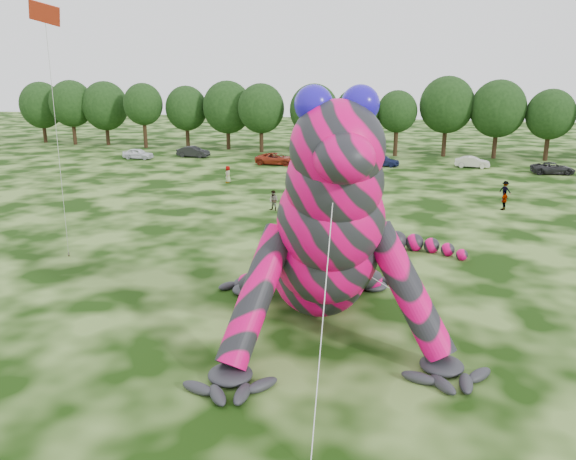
# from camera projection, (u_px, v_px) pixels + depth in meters

# --- Properties ---
(ground) EXTENTS (240.00, 240.00, 0.00)m
(ground) POSITION_uv_depth(u_px,v_px,m) (284.00, 355.00, 22.55)
(ground) COLOR #16330A
(ground) RESTS_ON ground
(inflatable_gecko) EXTENTS (23.64, 25.74, 10.58)m
(inflatable_gecko) POSITION_uv_depth(u_px,v_px,m) (316.00, 199.00, 25.94)
(inflatable_gecko) COLOR #E70363
(inflatable_gecko) RESTS_ON ground
(flying_kite) EXTENTS (4.57, 5.30, 14.86)m
(flying_kite) POSITION_uv_depth(u_px,v_px,m) (47.00, 35.00, 26.12)
(flying_kite) COLOR red
(flying_kite) RESTS_ON ground
(tree_0) EXTENTS (6.91, 6.22, 9.51)m
(tree_0) POSITION_uv_depth(u_px,v_px,m) (42.00, 112.00, 89.11)
(tree_0) COLOR black
(tree_0) RESTS_ON ground
(tree_1) EXTENTS (6.74, 6.07, 9.81)m
(tree_1) POSITION_uv_depth(u_px,v_px,m) (72.00, 113.00, 86.55)
(tree_1) COLOR black
(tree_1) RESTS_ON ground
(tree_2) EXTENTS (7.04, 6.34, 9.64)m
(tree_2) POSITION_uv_depth(u_px,v_px,m) (106.00, 113.00, 86.01)
(tree_2) COLOR black
(tree_2) RESTS_ON ground
(tree_3) EXTENTS (5.81, 5.23, 9.44)m
(tree_3) POSITION_uv_depth(u_px,v_px,m) (144.00, 116.00, 82.78)
(tree_3) COLOR black
(tree_3) RESTS_ON ground
(tree_4) EXTENTS (6.22, 5.60, 9.06)m
(tree_4) POSITION_uv_depth(u_px,v_px,m) (187.00, 117.00, 82.98)
(tree_4) COLOR black
(tree_4) RESTS_ON ground
(tree_5) EXTENTS (7.16, 6.44, 9.80)m
(tree_5) POSITION_uv_depth(u_px,v_px,m) (228.00, 115.00, 81.13)
(tree_5) COLOR black
(tree_5) RESTS_ON ground
(tree_6) EXTENTS (6.52, 5.86, 9.49)m
(tree_6) POSITION_uv_depth(u_px,v_px,m) (261.00, 118.00, 78.26)
(tree_6) COLOR black
(tree_6) RESTS_ON ground
(tree_7) EXTENTS (6.68, 6.01, 9.48)m
(tree_7) POSITION_uv_depth(u_px,v_px,m) (314.00, 119.00, 76.67)
(tree_7) COLOR black
(tree_7) RESTS_ON ground
(tree_8) EXTENTS (6.14, 5.53, 8.94)m
(tree_8) POSITION_uv_depth(u_px,v_px,m) (357.00, 122.00, 75.57)
(tree_8) COLOR black
(tree_8) RESTS_ON ground
(tree_9) EXTENTS (5.27, 4.74, 8.68)m
(tree_9) POSITION_uv_depth(u_px,v_px,m) (397.00, 123.00, 74.73)
(tree_9) COLOR black
(tree_9) RESTS_ON ground
(tree_10) EXTENTS (7.09, 6.38, 10.50)m
(tree_10) POSITION_uv_depth(u_px,v_px,m) (446.00, 117.00, 74.19)
(tree_10) COLOR black
(tree_10) RESTS_ON ground
(tree_11) EXTENTS (7.01, 6.31, 10.07)m
(tree_11) POSITION_uv_depth(u_px,v_px,m) (497.00, 119.00, 72.42)
(tree_11) COLOR black
(tree_11) RESTS_ON ground
(tree_12) EXTENTS (5.99, 5.39, 8.97)m
(tree_12) POSITION_uv_depth(u_px,v_px,m) (549.00, 125.00, 70.72)
(tree_12) COLOR black
(tree_12) RESTS_ON ground
(car_0) EXTENTS (4.05, 1.71, 1.37)m
(car_0) POSITION_uv_depth(u_px,v_px,m) (138.00, 154.00, 73.14)
(car_0) COLOR white
(car_0) RESTS_ON ground
(car_1) EXTENTS (4.42, 1.74, 1.43)m
(car_1) POSITION_uv_depth(u_px,v_px,m) (193.00, 152.00, 74.59)
(car_1) COLOR black
(car_1) RESTS_ON ground
(car_2) EXTENTS (5.14, 2.43, 1.42)m
(car_2) POSITION_uv_depth(u_px,v_px,m) (276.00, 159.00, 68.61)
(car_2) COLOR maroon
(car_2) RESTS_ON ground
(car_3) EXTENTS (4.52, 2.02, 1.29)m
(car_3) POSITION_uv_depth(u_px,v_px,m) (343.00, 160.00, 68.31)
(car_3) COLOR #9FA3A9
(car_3) RESTS_ON ground
(car_4) EXTENTS (4.41, 2.38, 1.42)m
(car_4) POSITION_uv_depth(u_px,v_px,m) (382.00, 160.00, 67.52)
(car_4) COLOR #18204E
(car_4) RESTS_ON ground
(car_5) EXTENTS (4.10, 1.74, 1.32)m
(car_5) POSITION_uv_depth(u_px,v_px,m) (472.00, 162.00, 66.44)
(car_5) COLOR silver
(car_5) RESTS_ON ground
(car_6) EXTENTS (4.79, 2.53, 1.28)m
(car_6) POSITION_uv_depth(u_px,v_px,m) (553.00, 168.00, 62.26)
(car_6) COLOR #262629
(car_6) RESTS_ON ground
(spectator_4) EXTENTS (0.59, 0.87, 1.72)m
(spectator_4) POSITION_uv_depth(u_px,v_px,m) (228.00, 174.00, 57.34)
(spectator_4) COLOR gray
(spectator_4) RESTS_ON ground
(spectator_3) EXTENTS (0.88, 1.01, 1.63)m
(spectator_3) POSITION_uv_depth(u_px,v_px,m) (504.00, 200.00, 45.95)
(spectator_3) COLOR gray
(spectator_3) RESTS_ON ground
(spectator_2) EXTENTS (1.22, 1.10, 1.64)m
(spectator_2) POSITION_uv_depth(u_px,v_px,m) (505.00, 190.00, 49.86)
(spectator_2) COLOR gray
(spectator_2) RESTS_ON ground
(spectator_1) EXTENTS (0.97, 0.86, 1.67)m
(spectator_1) POSITION_uv_depth(u_px,v_px,m) (274.00, 201.00, 45.75)
(spectator_1) COLOR gray
(spectator_1) RESTS_ON ground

